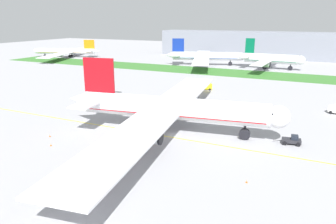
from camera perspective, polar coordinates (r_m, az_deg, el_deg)
The scene contains 14 objects.
ground_plane at distance 77.23m, azimuth 0.76°, elevation -4.19°, with size 600.00×600.00×0.00m, color #9E9EA3.
apron_taxi_line at distance 76.36m, azimuth 0.43°, elevation -4.43°, with size 280.00×0.36×0.01m, color yellow.
grass_median_strip at distance 167.90m, azimuth 14.86°, elevation 6.42°, with size 320.00×24.00×0.10m, color #38722D.
airliner_foreground at distance 78.16m, azimuth 0.14°, elevation 0.62°, with size 54.92×88.18×17.43m.
pushback_tug at distance 76.87m, azimuth 20.98°, elevation -4.64°, with size 5.90×2.95×2.13m.
ground_crew_wingwalker_port at distance 63.01m, azimuth -13.95°, elevation -8.49°, with size 0.61×0.35×1.77m.
traffic_cone_near_nose at distance 75.62m, azimuth -19.91°, elevation -5.43°, with size 0.36×0.36×0.58m.
traffic_cone_port_wing at distance 57.72m, azimuth 13.67°, elevation -11.73°, with size 0.36×0.36×0.58m.
traffic_cone_starboard_wing at distance 81.38m, azimuth -20.08°, elevation -3.92°, with size 0.36×0.36×0.58m.
service_truck_fuel_bowser at distance 126.98m, azimuth 6.29°, elevation 4.63°, with size 6.39×4.80×3.20m.
parked_airliner_far_left at distance 247.20m, azimuth -17.34°, elevation 10.16°, with size 46.40×77.72×12.34m.
parked_airliner_far_centre at distance 196.15m, azimuth 6.37°, elevation 9.72°, with size 45.59×73.55×15.48m.
parked_airliner_far_right at distance 188.26m, azimuth 17.45°, elevation 8.90°, with size 36.95×55.76×16.29m.
terminal_building at distance 245.97m, azimuth 13.57°, elevation 11.54°, with size 125.74×20.00×18.00m, color gray.
Camera 1 is at (30.22, -65.83, 26.81)m, focal length 34.65 mm.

